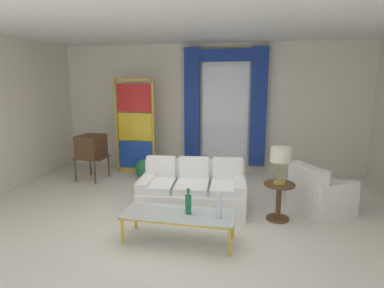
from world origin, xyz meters
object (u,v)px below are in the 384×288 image
at_px(bottle_crystal_tall, 219,207).
at_px(round_side_table, 279,198).
at_px(peacock_figurine, 143,169).
at_px(bottle_blue_decanter, 188,203).
at_px(stained_glass_divider, 135,129).
at_px(vintage_tv, 91,147).
at_px(couch_white_long, 193,191).
at_px(coffee_table, 179,215).
at_px(table_lamp_brass, 281,156).
at_px(armchair_white, 319,194).

xyz_separation_m(bottle_crystal_tall, round_side_table, (0.81, 1.05, -0.20)).
bearing_deg(peacock_figurine, bottle_crystal_tall, -52.55).
relative_size(bottle_blue_decanter, stained_glass_divider, 0.16).
height_order(vintage_tv, peacock_figurine, vintage_tv).
bearing_deg(peacock_figurine, couch_white_long, -44.83).
height_order(vintage_tv, stained_glass_divider, stained_glass_divider).
distance_m(coffee_table, bottle_blue_decanter, 0.22).
xyz_separation_m(vintage_tv, table_lamp_brass, (3.92, -1.35, 0.30)).
xyz_separation_m(stained_glass_divider, round_side_table, (3.17, -2.05, -0.70)).
bearing_deg(vintage_tv, bottle_blue_decanter, -41.13).
relative_size(couch_white_long, table_lamp_brass, 3.22).
relative_size(couch_white_long, bottle_crystal_tall, 5.27).
relative_size(vintage_tv, round_side_table, 2.26).
xyz_separation_m(coffee_table, bottle_blue_decanter, (0.13, 0.01, 0.18)).
bearing_deg(bottle_blue_decanter, bottle_crystal_tall, -6.47).
distance_m(bottle_crystal_tall, stained_glass_divider, 3.92).
bearing_deg(stained_glass_divider, table_lamp_brass, -32.86).
relative_size(coffee_table, vintage_tv, 1.13).
bearing_deg(couch_white_long, stained_glass_divider, 133.32).
bearing_deg(round_side_table, bottle_blue_decanter, -140.93).
height_order(coffee_table, armchair_white, armchair_white).
bearing_deg(bottle_crystal_tall, stained_glass_divider, 127.33).
bearing_deg(table_lamp_brass, coffee_table, -143.51).
height_order(coffee_table, bottle_crystal_tall, bottle_crystal_tall).
bearing_deg(bottle_crystal_tall, couch_white_long, 116.02).
relative_size(bottle_blue_decanter, table_lamp_brass, 0.63).
height_order(vintage_tv, round_side_table, vintage_tv).
xyz_separation_m(vintage_tv, peacock_figurine, (1.08, 0.25, -0.51)).
distance_m(stained_glass_divider, peacock_figurine, 1.00).
bearing_deg(coffee_table, armchair_white, 36.46).
height_order(couch_white_long, peacock_figurine, couch_white_long).
height_order(stained_glass_divider, table_lamp_brass, stained_glass_divider).
bearing_deg(armchair_white, vintage_tv, 169.59).
relative_size(bottle_blue_decanter, peacock_figurine, 0.60).
relative_size(bottle_blue_decanter, armchair_white, 0.32).
height_order(bottle_blue_decanter, round_side_table, bottle_blue_decanter).
distance_m(stained_glass_divider, table_lamp_brass, 3.77).
xyz_separation_m(bottle_crystal_tall, vintage_tv, (-3.11, 2.40, 0.18)).
height_order(bottle_crystal_tall, vintage_tv, vintage_tv).
distance_m(couch_white_long, bottle_crystal_tall, 1.39).
distance_m(couch_white_long, bottle_blue_decanter, 1.22).
relative_size(couch_white_long, round_side_table, 3.08).
distance_m(bottle_crystal_tall, round_side_table, 1.34).
distance_m(bottle_blue_decanter, stained_glass_divider, 3.65).
distance_m(armchair_white, stained_glass_divider, 4.22).
xyz_separation_m(bottle_crystal_tall, table_lamp_brass, (0.81, 1.05, 0.48)).
xyz_separation_m(peacock_figurine, round_side_table, (2.84, -1.60, 0.14)).
relative_size(coffee_table, stained_glass_divider, 0.69).
height_order(bottle_blue_decanter, bottle_crystal_tall, bottle_blue_decanter).
xyz_separation_m(bottle_blue_decanter, armchair_white, (1.91, 1.50, -0.27)).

